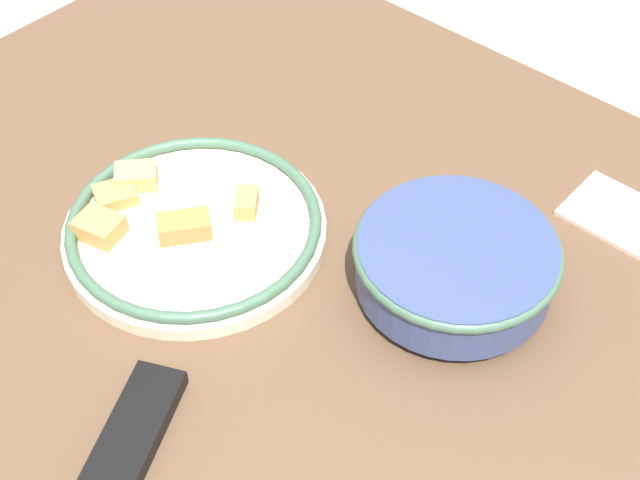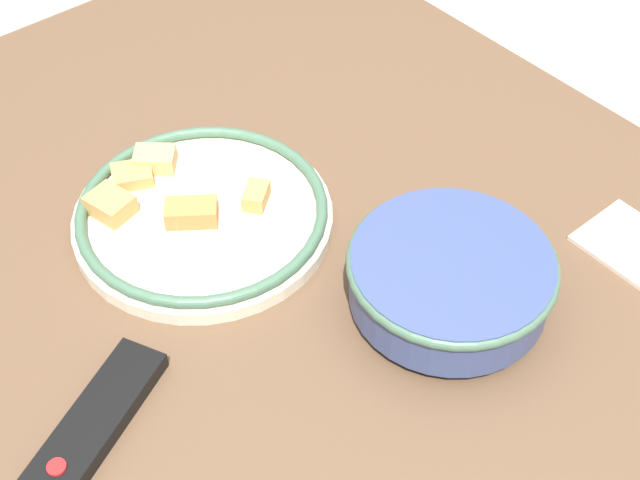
% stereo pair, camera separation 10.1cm
% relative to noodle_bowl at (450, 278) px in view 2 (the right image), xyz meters
% --- Properties ---
extents(dining_table, '(1.47, 1.01, 0.74)m').
position_rel_noodle_bowl_xyz_m(dining_table, '(0.08, 0.08, -0.12)').
color(dining_table, brown).
rests_on(dining_table, ground_plane).
extents(noodle_bowl, '(0.23, 0.23, 0.08)m').
position_rel_noodle_bowl_xyz_m(noodle_bowl, '(0.00, 0.00, 0.00)').
color(noodle_bowl, '#384775').
rests_on(noodle_bowl, dining_table).
extents(food_plate, '(0.31, 0.31, 0.04)m').
position_rel_noodle_bowl_xyz_m(food_plate, '(0.28, 0.14, -0.03)').
color(food_plate, beige).
rests_on(food_plate, dining_table).
extents(tv_remote, '(0.13, 0.19, 0.02)m').
position_rel_noodle_bowl_xyz_m(tv_remote, '(0.11, 0.38, -0.04)').
color(tv_remote, black).
rests_on(tv_remote, dining_table).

